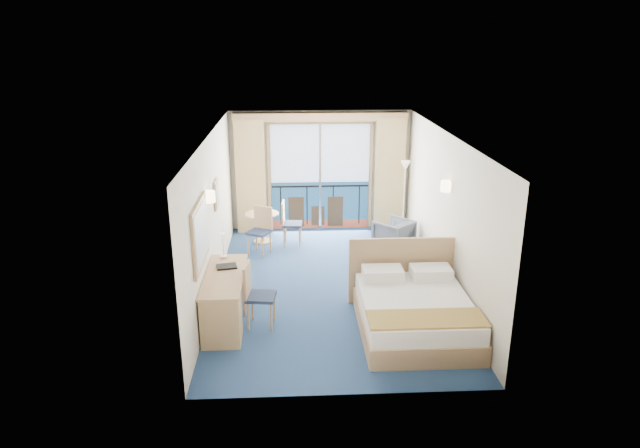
{
  "coord_description": "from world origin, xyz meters",
  "views": [
    {
      "loc": [
        -0.66,
        -9.29,
        4.27
      ],
      "look_at": [
        -0.16,
        0.2,
        1.1
      ],
      "focal_mm": 32.0,
      "sensor_mm": 36.0,
      "label": 1
    }
  ],
  "objects": [
    {
      "name": "mirror",
      "position": [
        -1.97,
        -1.5,
        1.55
      ],
      "size": [
        0.05,
        1.25,
        0.95
      ],
      "color": "tan",
      "rests_on": "room_walls"
    },
    {
      "name": "curtain_right",
      "position": [
        1.55,
        3.07,
        1.28
      ],
      "size": [
        0.65,
        0.22,
        2.55
      ],
      "primitive_type": "cube",
      "color": "tan",
      "rests_on": "room_walls"
    },
    {
      "name": "balcony_door",
      "position": [
        -0.01,
        3.22,
        1.14
      ],
      "size": [
        2.36,
        0.03,
        2.52
      ],
      "color": "navy",
      "rests_on": "room_walls"
    },
    {
      "name": "phone",
      "position": [
        1.75,
        -0.18,
        0.53
      ],
      "size": [
        0.2,
        0.16,
        0.09
      ],
      "primitive_type": "cube",
      "rotation": [
        0.0,
        0.0,
        -0.0
      ],
      "color": "silver",
      "rests_on": "nightstand"
    },
    {
      "name": "curtain_left",
      "position": [
        -1.55,
        3.07,
        1.28
      ],
      "size": [
        0.65,
        0.22,
        2.55
      ],
      "primitive_type": "cube",
      "color": "tan",
      "rests_on": "room_walls"
    },
    {
      "name": "pelmet",
      "position": [
        0.0,
        3.1,
        2.58
      ],
      "size": [
        3.8,
        0.25,
        0.18
      ],
      "primitive_type": "cube",
      "color": "tan",
      "rests_on": "room_walls"
    },
    {
      "name": "floor_lamp",
      "position": [
        1.83,
        2.69,
        1.27
      ],
      "size": [
        0.23,
        0.23,
        1.67
      ],
      "color": "silver",
      "rests_on": "ground"
    },
    {
      "name": "folder",
      "position": [
        -1.69,
        -0.98,
        0.82
      ],
      "size": [
        0.35,
        0.29,
        0.03
      ],
      "primitive_type": "cube",
      "rotation": [
        0.0,
        0.0,
        0.21
      ],
      "color": "black",
      "rests_on": "desk"
    },
    {
      "name": "table_chair_a",
      "position": [
        -0.73,
        2.18,
        0.53
      ],
      "size": [
        0.44,
        0.43,
        0.94
      ],
      "rotation": [
        0.0,
        0.0,
        1.5
      ],
      "color": "#1F2B48",
      "rests_on": "ground"
    },
    {
      "name": "table_chair_b",
      "position": [
        -1.29,
        1.74,
        0.54
      ],
      "size": [
        0.56,
        0.56,
        0.96
      ],
      "rotation": [
        0.0,
        0.0,
        -0.48
      ],
      "color": "#1F2B48",
      "rests_on": "ground"
    },
    {
      "name": "floor",
      "position": [
        0.0,
        0.0,
        0.0
      ],
      "size": [
        6.5,
        6.5,
        0.0
      ],
      "primitive_type": "plane",
      "color": "navy",
      "rests_on": "ground"
    },
    {
      "name": "desk_chair",
      "position": [
        -1.23,
        -1.38,
        0.57
      ],
      "size": [
        0.49,
        0.48,
        1.0
      ],
      "rotation": [
        0.0,
        0.0,
        1.45
      ],
      "color": "#1F2B48",
      "rests_on": "ground"
    },
    {
      "name": "room_walls",
      "position": [
        0.0,
        0.0,
        1.78
      ],
      "size": [
        4.04,
        6.54,
        2.72
      ],
      "color": "#EFE4CF",
      "rests_on": "ground"
    },
    {
      "name": "nightstand",
      "position": [
        1.79,
        -0.2,
        0.24
      ],
      "size": [
        0.37,
        0.35,
        0.49
      ],
      "primitive_type": "cube",
      "color": "tan",
      "rests_on": "ground"
    },
    {
      "name": "armchair",
      "position": [
        1.46,
        1.81,
        0.31
      ],
      "size": [
        0.96,
        0.96,
        0.63
      ],
      "primitive_type": "imported",
      "rotation": [
        0.0,
        0.0,
        3.88
      ],
      "color": "#444B53",
      "rests_on": "ground"
    },
    {
      "name": "sconce_left",
      "position": [
        -1.94,
        -0.6,
        1.85
      ],
      "size": [
        0.18,
        0.18,
        0.18
      ],
      "primitive_type": "cylinder",
      "color": "beige",
      "rests_on": "room_walls"
    },
    {
      "name": "sconce_right",
      "position": [
        1.94,
        -0.15,
        1.85
      ],
      "size": [
        0.18,
        0.18,
        0.18
      ],
      "primitive_type": "cylinder",
      "color": "beige",
      "rests_on": "room_walls"
    },
    {
      "name": "desk_lamp",
      "position": [
        -1.78,
        -0.57,
        1.11
      ],
      "size": [
        0.11,
        0.11,
        0.41
      ],
      "color": "silver",
      "rests_on": "desk"
    },
    {
      "name": "desk",
      "position": [
        -1.7,
        -1.73,
        0.44
      ],
      "size": [
        0.59,
        1.71,
        0.8
      ],
      "color": "tan",
      "rests_on": "ground"
    },
    {
      "name": "bed",
      "position": [
        1.16,
        -1.65,
        0.31
      ],
      "size": [
        1.79,
        2.13,
        1.12
      ],
      "color": "tan",
      "rests_on": "ground"
    },
    {
      "name": "round_table",
      "position": [
        -1.29,
        2.36,
        0.49
      ],
      "size": [
        0.71,
        0.71,
        0.64
      ],
      "color": "tan",
      "rests_on": "ground"
    },
    {
      "name": "wall_print",
      "position": [
        -1.97,
        0.45,
        1.6
      ],
      "size": [
        0.04,
        0.42,
        0.52
      ],
      "color": "tan",
      "rests_on": "room_walls"
    }
  ]
}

